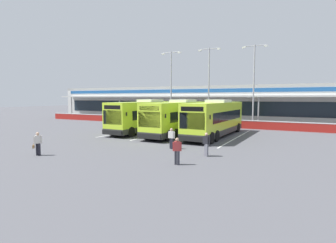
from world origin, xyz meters
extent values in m
plane|color=#4C4C51|center=(0.00, 0.00, 0.00)|extent=(200.00, 200.00, 0.00)
cube|color=silver|center=(0.00, 27.00, 2.75)|extent=(70.00, 10.00, 5.50)
cube|color=#19232D|center=(0.00, 21.98, 2.30)|extent=(66.00, 0.08, 2.20)
cube|color=navy|center=(0.00, 21.97, 5.15)|extent=(68.00, 0.08, 0.60)
cube|color=beige|center=(0.00, 20.50, 4.20)|extent=(67.00, 3.00, 0.24)
cube|color=gray|center=(0.00, 27.00, 5.75)|extent=(70.00, 10.00, 0.50)
cylinder|color=#999999|center=(-31.00, 19.30, 2.10)|extent=(0.20, 0.20, 4.20)
cylinder|color=#999999|center=(-18.60, 19.30, 2.10)|extent=(0.20, 0.20, 4.20)
cylinder|color=#999999|center=(-6.20, 19.30, 2.10)|extent=(0.20, 0.20, 4.20)
cylinder|color=#999999|center=(6.20, 19.30, 2.10)|extent=(0.20, 0.20, 4.20)
cube|color=maroon|center=(0.00, 14.50, 0.50)|extent=(60.00, 0.36, 1.00)
cube|color=#B2B2B2|center=(0.00, 14.50, 1.05)|extent=(60.00, 0.40, 0.10)
cube|color=#B7DB2D|center=(-4.44, 5.96, 1.91)|extent=(2.77, 12.04, 3.19)
cube|color=#333333|center=(-4.44, 5.96, 0.59)|extent=(2.79, 12.06, 0.56)
cube|color=black|center=(-4.43, 6.36, 2.15)|extent=(2.76, 9.65, 0.96)
cube|color=black|center=(-4.55, 0.01, 2.05)|extent=(2.31, 0.14, 1.40)
cube|color=black|center=(-4.55, 0.00, 3.05)|extent=(2.05, 0.12, 0.40)
cube|color=silver|center=(-4.42, 6.96, 3.64)|extent=(2.10, 2.84, 0.28)
cube|color=black|center=(-4.55, -0.10, 0.55)|extent=(2.45, 0.20, 0.44)
cube|color=black|center=(-3.09, 0.33, 2.40)|extent=(0.08, 0.12, 0.36)
cube|color=black|center=(-5.99, 0.39, 2.40)|extent=(0.08, 0.12, 0.36)
cylinder|color=black|center=(-3.16, 10.54, 0.52)|extent=(0.34, 1.05, 1.04)
cylinder|color=black|center=(-5.55, 10.58, 0.52)|extent=(0.34, 1.05, 1.04)
cylinder|color=black|center=(-3.30, 2.74, 0.52)|extent=(0.34, 1.05, 1.04)
cylinder|color=black|center=(-5.69, 2.78, 0.52)|extent=(0.34, 1.05, 1.04)
cylinder|color=black|center=(-3.33, 1.34, 0.52)|extent=(0.34, 1.05, 1.04)
cylinder|color=black|center=(-5.72, 1.38, 0.52)|extent=(0.34, 1.05, 1.04)
cube|color=#B7DB2D|center=(0.15, 5.41, 1.91)|extent=(2.77, 12.04, 3.19)
cube|color=#333333|center=(0.15, 5.41, 0.59)|extent=(2.79, 12.06, 0.56)
cube|color=black|center=(0.16, 5.81, 2.15)|extent=(2.76, 9.65, 0.96)
cube|color=black|center=(0.04, -0.54, 2.05)|extent=(2.31, 0.14, 1.40)
cube|color=black|center=(0.04, -0.55, 3.05)|extent=(2.05, 0.12, 0.40)
cube|color=silver|center=(0.17, 6.41, 3.64)|extent=(2.10, 2.84, 0.28)
cube|color=black|center=(0.04, -0.65, 0.55)|extent=(2.45, 0.20, 0.44)
cube|color=black|center=(1.50, -0.21, 2.40)|extent=(0.08, 0.12, 0.36)
cube|color=black|center=(-1.41, -0.16, 2.40)|extent=(0.08, 0.12, 0.36)
cylinder|color=black|center=(1.43, 9.99, 0.52)|extent=(0.34, 1.05, 1.04)
cylinder|color=black|center=(-0.96, 10.03, 0.52)|extent=(0.34, 1.05, 1.04)
cylinder|color=black|center=(1.29, 2.19, 0.52)|extent=(0.34, 1.05, 1.04)
cylinder|color=black|center=(-1.10, 2.24, 0.52)|extent=(0.34, 1.05, 1.04)
cylinder|color=black|center=(1.26, 0.79, 0.52)|extent=(0.34, 1.05, 1.04)
cylinder|color=black|center=(-1.13, 0.84, 0.52)|extent=(0.34, 1.05, 1.04)
cube|color=#B7DB2D|center=(4.07, 5.86, 1.91)|extent=(2.77, 12.04, 3.19)
cube|color=#333333|center=(4.07, 5.86, 0.59)|extent=(2.79, 12.06, 0.56)
cube|color=black|center=(4.07, 6.26, 2.15)|extent=(2.76, 9.65, 0.96)
cube|color=black|center=(3.96, -0.09, 2.05)|extent=(2.31, 0.14, 1.40)
cube|color=black|center=(3.96, -0.10, 3.05)|extent=(2.05, 0.12, 0.40)
cube|color=silver|center=(4.09, 6.86, 3.64)|extent=(2.10, 2.84, 0.28)
cube|color=black|center=(3.96, -0.20, 0.55)|extent=(2.45, 0.20, 0.44)
cube|color=black|center=(5.42, 0.24, 2.40)|extent=(0.08, 0.12, 0.36)
cube|color=black|center=(2.51, 0.29, 2.40)|extent=(0.08, 0.12, 0.36)
cylinder|color=black|center=(5.35, 10.44, 0.52)|extent=(0.34, 1.05, 1.04)
cylinder|color=black|center=(2.96, 10.48, 0.52)|extent=(0.34, 1.05, 1.04)
cylinder|color=black|center=(5.20, 2.64, 0.52)|extent=(0.34, 1.05, 1.04)
cylinder|color=black|center=(2.81, 2.68, 0.52)|extent=(0.34, 1.05, 1.04)
cylinder|color=black|center=(5.18, 1.24, 0.52)|extent=(0.34, 1.05, 1.04)
cylinder|color=black|center=(2.79, 1.28, 0.52)|extent=(0.34, 1.05, 1.04)
cube|color=silver|center=(-6.30, 6.00, 0.00)|extent=(0.14, 13.00, 0.01)
cube|color=silver|center=(-2.10, 6.00, 0.00)|extent=(0.14, 13.00, 0.01)
cube|color=silver|center=(2.10, 6.00, 0.00)|extent=(0.14, 13.00, 0.01)
cube|color=silver|center=(6.30, 6.00, 0.00)|extent=(0.14, 13.00, 0.01)
cube|color=black|center=(-4.04, -8.78, 0.42)|extent=(0.23, 0.23, 0.84)
cube|color=black|center=(-3.85, -8.75, 0.42)|extent=(0.23, 0.23, 0.84)
cube|color=silver|center=(-3.94, -8.76, 1.12)|extent=(0.39, 0.40, 0.56)
cube|color=silver|center=(-4.09, -8.93, 1.09)|extent=(0.13, 0.13, 0.54)
cube|color=silver|center=(-3.79, -8.60, 1.09)|extent=(0.13, 0.13, 0.54)
sphere|color=tan|center=(-3.94, -8.76, 1.51)|extent=(0.22, 0.22, 0.22)
cube|color=olive|center=(-4.16, -8.96, 0.63)|extent=(0.29, 0.28, 0.22)
cylinder|color=olive|center=(-4.16, -8.96, 0.81)|extent=(0.02, 0.02, 0.16)
cube|color=slate|center=(6.41, -3.53, 0.42)|extent=(0.17, 0.20, 0.84)
cube|color=slate|center=(6.54, -3.68, 0.42)|extent=(0.17, 0.20, 0.84)
cube|color=black|center=(6.48, -3.61, 1.12)|extent=(0.38, 0.28, 0.56)
cube|color=black|center=(6.26, -3.56, 1.09)|extent=(0.11, 0.12, 0.54)
cube|color=black|center=(6.69, -3.65, 1.09)|extent=(0.11, 0.12, 0.54)
sphere|color=tan|center=(6.48, -3.61, 1.51)|extent=(0.22, 0.22, 0.22)
cube|color=black|center=(3.07, -2.26, 0.42)|extent=(0.15, 0.19, 0.84)
cube|color=black|center=(3.24, -2.38, 0.42)|extent=(0.15, 0.19, 0.84)
cube|color=silver|center=(3.16, -2.32, 1.12)|extent=(0.35, 0.23, 0.56)
cube|color=silver|center=(2.94, -2.33, 1.09)|extent=(0.09, 0.10, 0.54)
cube|color=silver|center=(3.38, -2.31, 1.09)|extent=(0.09, 0.10, 0.54)
sphere|color=tan|center=(3.16, -2.32, 1.51)|extent=(0.22, 0.22, 0.22)
cube|color=#33333D|center=(5.63, -6.64, 0.42)|extent=(0.21, 0.22, 0.84)
cube|color=#33333D|center=(5.82, -6.67, 0.42)|extent=(0.21, 0.22, 0.84)
cube|color=#B23838|center=(5.72, -6.66, 1.12)|extent=(0.40, 0.35, 0.56)
cube|color=#B23838|center=(5.53, -6.76, 1.09)|extent=(0.13, 0.13, 0.54)
cube|color=#B23838|center=(5.92, -6.55, 1.09)|extent=(0.13, 0.13, 0.54)
sphere|color=tan|center=(5.72, -6.66, 1.51)|extent=(0.22, 0.22, 0.22)
cylinder|color=#9E9EA3|center=(-6.37, 16.33, 5.50)|extent=(0.20, 0.20, 11.00)
cylinder|color=#9E9EA3|center=(-6.37, 16.33, 10.85)|extent=(2.80, 0.10, 0.10)
cube|color=silver|center=(-7.77, 16.33, 10.75)|extent=(0.44, 0.28, 0.20)
cube|color=silver|center=(-4.97, 16.33, 10.75)|extent=(0.44, 0.28, 0.20)
cylinder|color=#9E9EA3|center=(-0.21, 16.12, 5.50)|extent=(0.20, 0.20, 11.00)
cylinder|color=#9E9EA3|center=(-0.21, 16.12, 10.85)|extent=(2.80, 0.10, 0.10)
cube|color=silver|center=(-1.61, 16.12, 10.75)|extent=(0.44, 0.28, 0.20)
cube|color=silver|center=(1.19, 16.12, 10.75)|extent=(0.44, 0.28, 0.20)
cylinder|color=#9E9EA3|center=(5.90, 16.69, 5.50)|extent=(0.20, 0.20, 11.00)
cylinder|color=#9E9EA3|center=(5.90, 16.69, 10.85)|extent=(2.80, 0.10, 0.10)
cube|color=silver|center=(4.50, 16.69, 10.75)|extent=(0.44, 0.28, 0.20)
cube|color=silver|center=(7.30, 16.69, 10.75)|extent=(0.44, 0.28, 0.20)
camera|label=1|loc=(12.57, -20.92, 4.00)|focal=28.81mm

